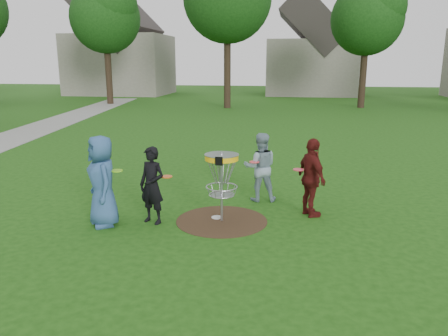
# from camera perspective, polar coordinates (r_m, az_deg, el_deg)

# --- Properties ---
(ground) EXTENTS (100.00, 100.00, 0.00)m
(ground) POSITION_cam_1_polar(r_m,az_deg,el_deg) (8.66, -0.30, -6.91)
(ground) COLOR #19470F
(ground) RESTS_ON ground
(dirt_patch) EXTENTS (1.80, 1.80, 0.01)m
(dirt_patch) POSITION_cam_1_polar(r_m,az_deg,el_deg) (8.66, -0.30, -6.88)
(dirt_patch) COLOR #47331E
(dirt_patch) RESTS_ON ground
(concrete_path) EXTENTS (7.75, 39.92, 0.02)m
(concrete_path) POSITION_cam_1_polar(r_m,az_deg,el_deg) (19.81, -26.20, 3.47)
(concrete_path) COLOR #9E9E99
(concrete_path) RESTS_ON ground
(player_blue) EXTENTS (0.95, 1.01, 1.73)m
(player_blue) POSITION_cam_1_polar(r_m,az_deg,el_deg) (8.51, -15.62, -1.66)
(player_blue) COLOR #325789
(player_blue) RESTS_ON ground
(player_black) EXTENTS (0.64, 0.53, 1.50)m
(player_black) POSITION_cam_1_polar(r_m,az_deg,el_deg) (8.46, -9.38, -2.25)
(player_black) COLOR black
(player_black) RESTS_ON ground
(player_grey) EXTENTS (0.82, 0.68, 1.54)m
(player_grey) POSITION_cam_1_polar(r_m,az_deg,el_deg) (9.74, 4.76, 0.11)
(player_grey) COLOR #7F98A4
(player_grey) RESTS_ON ground
(player_maroon) EXTENTS (0.78, 1.01, 1.60)m
(player_maroon) POSITION_cam_1_polar(r_m,az_deg,el_deg) (8.88, 11.37, -1.27)
(player_maroon) COLOR #541513
(player_maroon) RESTS_ON ground
(disc_on_grass) EXTENTS (0.22, 0.22, 0.02)m
(disc_on_grass) POSITION_cam_1_polar(r_m,az_deg,el_deg) (8.81, -0.93, -6.48)
(disc_on_grass) COLOR silver
(disc_on_grass) RESTS_ON ground
(disc_golf_basket) EXTENTS (0.66, 0.67, 1.38)m
(disc_golf_basket) POSITION_cam_1_polar(r_m,az_deg,el_deg) (8.36, -0.31, -0.35)
(disc_golf_basket) COLOR #9EA0A5
(disc_golf_basket) RESTS_ON ground
(held_discs) EXTENTS (3.60, 1.87, 0.16)m
(held_discs) POSITION_cam_1_polar(r_m,az_deg,el_deg) (8.64, -1.63, -0.19)
(held_discs) COLOR #87E219
(held_discs) RESTS_ON ground
(tree_row) EXTENTS (51.20, 17.42, 9.90)m
(tree_row) POSITION_cam_1_polar(r_m,az_deg,el_deg) (28.86, 7.41, 19.88)
(tree_row) COLOR #38281C
(tree_row) RESTS_ON ground
(house_row) EXTENTS (44.50, 10.65, 11.62)m
(house_row) POSITION_cam_1_polar(r_m,az_deg,el_deg) (41.24, 14.01, 14.83)
(house_row) COLOR gray
(house_row) RESTS_ON ground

